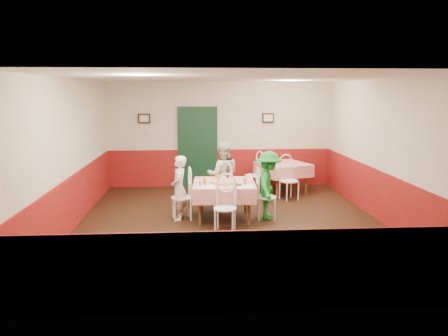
{
  "coord_description": "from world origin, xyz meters",
  "views": [
    {
      "loc": [
        -0.69,
        -8.21,
        2.56
      ],
      "look_at": [
        -0.1,
        0.32,
        1.05
      ],
      "focal_mm": 35.0,
      "sensor_mm": 36.0,
      "label": 1
    }
  ],
  "objects": [
    {
      "name": "beer_bottle",
      "position": [
        -0.0,
        0.74,
        0.88
      ],
      "size": [
        0.07,
        0.07,
        0.24
      ],
      "primitive_type": "cylinder",
      "rotation": [
        0.0,
        0.0,
        -0.05
      ],
      "color": "#381C0A",
      "rests_on": "main_table"
    },
    {
      "name": "diner_right",
      "position": [
        0.8,
        0.28,
        0.69
      ],
      "size": [
        0.69,
        0.98,
        1.38
      ],
      "primitive_type": "imported",
      "rotation": [
        0.0,
        0.0,
        1.36
      ],
      "color": "gray",
      "rests_on": "ground"
    },
    {
      "name": "menu_left",
      "position": [
        -0.46,
        -0.07,
        0.76
      ],
      "size": [
        0.34,
        0.43,
        0.0
      ],
      "primitive_type": "cube",
      "rotation": [
        0.0,
        0.0,
        0.09
      ],
      "color": "white",
      "rests_on": "main_table"
    },
    {
      "name": "door",
      "position": [
        -0.6,
        3.45,
        1.05
      ],
      "size": [
        0.96,
        0.06,
        2.1
      ],
      "primitive_type": "cube",
      "color": "black",
      "rests_on": "ground"
    },
    {
      "name": "glass_b",
      "position": [
        0.29,
        0.08,
        0.82
      ],
      "size": [
        0.07,
        0.07,
        0.13
      ],
      "primitive_type": "cylinder",
      "rotation": [
        0.0,
        0.0,
        -0.05
      ],
      "color": "#BF7219",
      "rests_on": "main_table"
    },
    {
      "name": "wallet",
      "position": [
        0.16,
        0.0,
        0.77
      ],
      "size": [
        0.11,
        0.09,
        0.02
      ],
      "primitive_type": "cube",
      "rotation": [
        0.0,
        0.0,
        -0.05
      ],
      "color": "black",
      "rests_on": "main_table"
    },
    {
      "name": "main_table",
      "position": [
        -0.1,
        0.32,
        0.38
      ],
      "size": [
        1.27,
        1.27,
        0.77
      ],
      "primitive_type": "cube",
      "rotation": [
        0.0,
        0.0,
        -0.05
      ],
      "color": "red",
      "rests_on": "ground"
    },
    {
      "name": "chair_left",
      "position": [
        -0.95,
        0.36,
        0.45
      ],
      "size": [
        0.47,
        0.47,
        0.9
      ],
      "primitive_type": null,
      "rotation": [
        0.0,
        0.0,
        -1.43
      ],
      "color": "white",
      "rests_on": "ground"
    },
    {
      "name": "second_table",
      "position": [
        1.56,
        2.58,
        0.38
      ],
      "size": [
        1.44,
        1.44,
        0.77
      ],
      "primitive_type": "cube",
      "rotation": [
        0.0,
        0.0,
        0.36
      ],
      "color": "red",
      "rests_on": "ground"
    },
    {
      "name": "pizza",
      "position": [
        -0.12,
        0.27,
        0.78
      ],
      "size": [
        0.53,
        0.53,
        0.03
      ],
      "primitive_type": "cylinder",
      "rotation": [
        0.0,
        0.0,
        -0.05
      ],
      "color": "#B74723",
      "rests_on": "main_table"
    },
    {
      "name": "plate_left",
      "position": [
        -0.55,
        0.33,
        0.77
      ],
      "size": [
        0.26,
        0.26,
        0.01
      ],
      "primitive_type": "cylinder",
      "rotation": [
        0.0,
        0.0,
        -0.05
      ],
      "color": "white",
      "rests_on": "main_table"
    },
    {
      "name": "back_wall",
      "position": [
        0.0,
        3.5,
        1.4
      ],
      "size": [
        6.0,
        0.1,
        2.8
      ],
      "primitive_type": "cube",
      "color": "beige",
      "rests_on": "ground"
    },
    {
      "name": "picture_left",
      "position": [
        -2.0,
        3.45,
        1.85
      ],
      "size": [
        0.32,
        0.03,
        0.26
      ],
      "primitive_type": "cube",
      "color": "black",
      "rests_on": "back_wall"
    },
    {
      "name": "shaker_c",
      "position": [
        -0.59,
        -0.03,
        0.81
      ],
      "size": [
        0.04,
        0.04,
        0.09
      ],
      "primitive_type": "cylinder",
      "rotation": [
        0.0,
        0.0,
        -0.05
      ],
      "color": "#B23319",
      "rests_on": "main_table"
    },
    {
      "name": "left_wall",
      "position": [
        -3.0,
        0.0,
        1.4
      ],
      "size": [
        0.1,
        7.0,
        2.8
      ],
      "primitive_type": "cube",
      "color": "beige",
      "rests_on": "ground"
    },
    {
      "name": "chair_second_a",
      "position": [
        0.81,
        2.58,
        0.45
      ],
      "size": [
        0.54,
        0.54,
        0.9
      ],
      "primitive_type": null,
      "rotation": [
        0.0,
        0.0,
        -1.21
      ],
      "color": "white",
      "rests_on": "ground"
    },
    {
      "name": "diner_left",
      "position": [
        -1.0,
        0.36,
        0.65
      ],
      "size": [
        0.34,
        0.49,
        1.3
      ],
      "primitive_type": "imported",
      "rotation": [
        0.0,
        0.0,
        -1.64
      ],
      "color": "gray",
      "rests_on": "ground"
    },
    {
      "name": "wainscot_back",
      "position": [
        0.0,
        3.48,
        0.5
      ],
      "size": [
        6.0,
        0.03,
        1.0
      ],
      "primitive_type": "cube",
      "color": "maroon",
      "rests_on": "ground"
    },
    {
      "name": "picture_right",
      "position": [
        1.3,
        3.45,
        1.85
      ],
      "size": [
        0.32,
        0.03,
        0.26
      ],
      "primitive_type": "cube",
      "color": "black",
      "rests_on": "back_wall"
    },
    {
      "name": "glass_c",
      "position": [
        -0.22,
        0.74,
        0.83
      ],
      "size": [
        0.08,
        0.08,
        0.13
      ],
      "primitive_type": "cylinder",
      "rotation": [
        0.0,
        0.0,
        -0.05
      ],
      "color": "#BF7219",
      "rests_on": "main_table"
    },
    {
      "name": "menu_right",
      "position": [
        0.28,
        -0.09,
        0.76
      ],
      "size": [
        0.39,
        0.46,
        0.0
      ],
      "primitive_type": "cube",
      "rotation": [
        0.0,
        0.0,
        -0.25
      ],
      "color": "white",
      "rests_on": "main_table"
    },
    {
      "name": "chair_near",
      "position": [
        -0.14,
        -0.53,
        0.45
      ],
      "size": [
        0.5,
        0.5,
        0.9
      ],
      "primitive_type": null,
      "rotation": [
        0.0,
        0.0,
        -0.21
      ],
      "color": "white",
      "rests_on": "ground"
    },
    {
      "name": "chair_second_b",
      "position": [
        1.56,
        1.83,
        0.45
      ],
      "size": [
        0.54,
        0.54,
        0.9
      ],
      "primitive_type": null,
      "rotation": [
        0.0,
        0.0,
        0.36
      ],
      "color": "white",
      "rests_on": "ground"
    },
    {
      "name": "wainscot_left",
      "position": [
        -2.98,
        0.0,
        0.5
      ],
      "size": [
        0.03,
        7.0,
        1.0
      ],
      "primitive_type": "cube",
      "color": "maroon",
      "rests_on": "ground"
    },
    {
      "name": "ceiling",
      "position": [
        0.0,
        0.0,
        2.8
      ],
      "size": [
        7.0,
        7.0,
        0.0
      ],
      "primitive_type": "plane",
      "color": "white",
      "rests_on": "back_wall"
    },
    {
      "name": "right_wall",
      "position": [
        3.0,
        0.0,
        1.4
      ],
      "size": [
        0.1,
        7.0,
        2.8
      ],
      "primitive_type": "cube",
      "color": "beige",
      "rests_on": "ground"
    },
    {
      "name": "floor",
      "position": [
        0.0,
        0.0,
        0.0
      ],
      "size": [
        7.0,
        7.0,
        0.0
      ],
      "primitive_type": "plane",
      "color": "black",
      "rests_on": "ground"
    },
    {
      "name": "plate_right",
      "position": [
        0.29,
        0.31,
        0.77
      ],
      "size": [
        0.26,
        0.26,
        0.01
      ],
      "primitive_type": "cylinder",
      "rotation": [
        0.0,
        0.0,
        -0.05
      ],
      "color": "white",
      "rests_on": "main_table"
    },
    {
      "name": "shaker_a",
      "position": [
        -0.53,
        -0.05,
        0.81
      ],
      "size": [
        0.04,
        0.04,
        0.09
      ],
      "primitive_type": "cylinder",
      "rotation": [
        0.0,
        0.0,
        -0.05
      ],
      "color": "silver",
      "rests_on": "main_table"
    },
    {
      "name": "chair_right",
      "position": [
        0.75,
        0.28,
        0.45
      ],
      "size": [
        0.43,
        0.43,
        0.9
      ],
      "primitive_type": null,
      "rotation": [
        0.0,
        0.0,
        1.55
      ],
      "color": "white",
      "rests_on": "ground"
    },
    {
      "name": "shaker_b",
      "position": [
        -0.51,
        -0.15,
        0.81
      ],
      "size": [
        0.04,
        0.04,
        0.09
      ],
      "primitive_type": "cylinder",
      "rotation": [
        0.0,
        0.0,
        -0.05
      ],
      "color": "silver",
      "rests_on": "main_table"
    },
    {
      "name": "diner_far",
      "position": [
        -0.06,
        1.22,
        0.74
      ],
      "size": [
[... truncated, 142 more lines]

